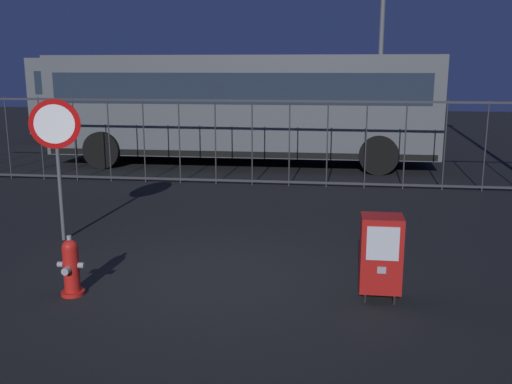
% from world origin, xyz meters
% --- Properties ---
extents(ground_plane, '(60.00, 60.00, 0.00)m').
position_xyz_m(ground_plane, '(0.00, 0.00, 0.00)').
color(ground_plane, black).
extents(fire_hydrant, '(0.33, 0.32, 0.75)m').
position_xyz_m(fire_hydrant, '(-1.68, -0.80, 0.35)').
color(fire_hydrant, red).
rests_on(fire_hydrant, ground_plane).
extents(newspaper_box_primary, '(0.48, 0.42, 1.02)m').
position_xyz_m(newspaper_box_primary, '(1.99, -0.44, 0.57)').
color(newspaper_box_primary, black).
rests_on(newspaper_box_primary, ground_plane).
extents(stop_sign, '(0.71, 0.31, 2.23)m').
position_xyz_m(stop_sign, '(-2.82, 1.31, 1.60)').
color(stop_sign, '#4C4F54').
rests_on(stop_sign, ground_plane).
extents(fence_barrier, '(18.03, 0.04, 2.00)m').
position_xyz_m(fence_barrier, '(0.00, 6.00, 1.02)').
color(fence_barrier, '#2D2D33').
rests_on(fence_barrier, ground_plane).
extents(bus_near, '(10.52, 2.83, 3.00)m').
position_xyz_m(bus_near, '(-1.10, 9.00, 1.71)').
color(bus_near, '#4C5156').
rests_on(bus_near, ground_plane).
extents(bus_far, '(10.67, 3.48, 3.00)m').
position_xyz_m(bus_far, '(-4.17, 13.89, 1.71)').
color(bus_far, '#4C5156').
rests_on(bus_far, ground_plane).
extents(street_light_near_left, '(0.32, 0.32, 6.31)m').
position_xyz_m(street_light_near_left, '(2.68, 9.86, 3.70)').
color(street_light_near_left, '#4C4F54').
rests_on(street_light_near_left, ground_plane).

